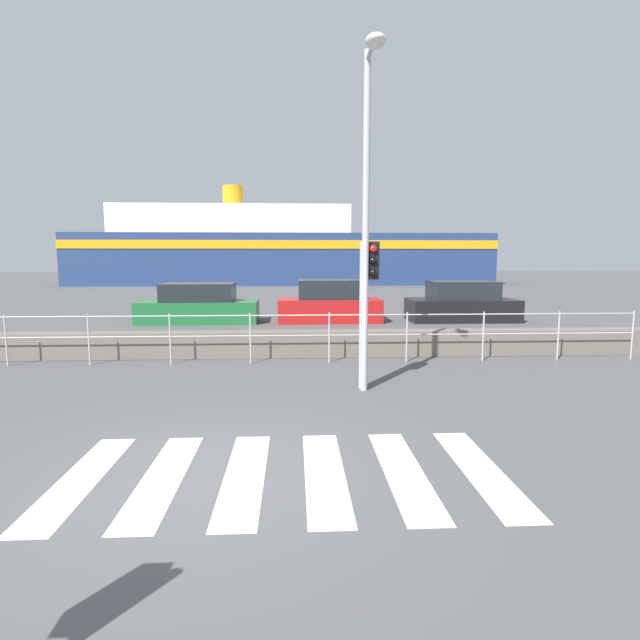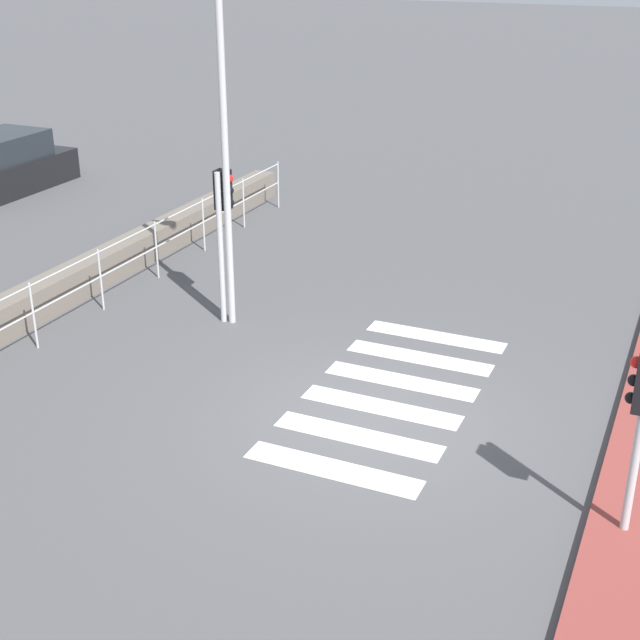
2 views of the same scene
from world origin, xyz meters
name	(u,v)px [view 2 (image 2 of 2)]	position (x,y,z in m)	size (l,w,h in m)	color
ground_plane	(370,421)	(0.00, 0.00, 0.00)	(160.00, 160.00, 0.00)	#4C4C4F
crosswalk	(391,393)	(0.89, 0.00, 0.00)	(4.95, 2.40, 0.01)	silver
harbor_fence	(32,306)	(0.00, 5.96, 0.77)	(18.14, 0.04, 1.17)	#B2B2B5
traffic_light_far	(223,212)	(2.36, 3.66, 1.99)	(0.34, 0.32, 2.71)	#B2B2B5
streetlamp	(235,115)	(2.28, 3.31, 3.68)	(0.32, 1.12, 5.91)	#B2B2B5
parked_car_black	(1,167)	(7.44, 13.38, 0.65)	(4.07, 1.88, 1.52)	black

